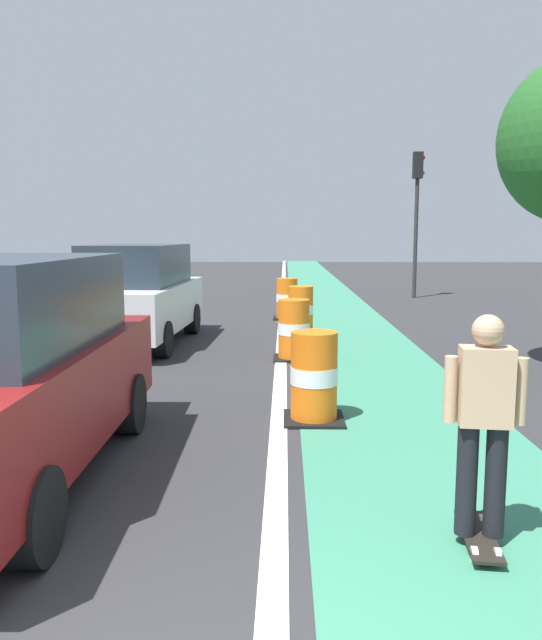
# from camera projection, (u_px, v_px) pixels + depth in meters

# --- Properties ---
(bike_lane_strip) EXTENTS (2.50, 80.00, 0.01)m
(bike_lane_strip) POSITION_uv_depth(u_px,v_px,m) (346.00, 332.00, 14.52)
(bike_lane_strip) COLOR #387F60
(bike_lane_strip) RESTS_ON ground
(lane_divider_stripe) EXTENTS (0.20, 80.00, 0.01)m
(lane_divider_stripe) POSITION_uv_depth(u_px,v_px,m) (282.00, 331.00, 14.56)
(lane_divider_stripe) COLOR silver
(lane_divider_stripe) RESTS_ON ground
(skateboarder_on_lane) EXTENTS (0.57, 0.82, 1.69)m
(skateboarder_on_lane) POSITION_uv_depth(u_px,v_px,m) (484.00, 423.00, 4.42)
(skateboarder_on_lane) COLOR black
(skateboarder_on_lane) RESTS_ON ground
(parked_suv_second) EXTENTS (2.07, 4.67, 2.04)m
(parked_suv_second) POSITION_uv_depth(u_px,v_px,m) (138.00, 294.00, 12.79)
(parked_suv_second) COLOR silver
(parked_suv_second) RESTS_ON ground
(traffic_barrel_front) EXTENTS (0.73, 0.73, 1.09)m
(traffic_barrel_front) POSITION_uv_depth(u_px,v_px,m) (314.00, 378.00, 7.51)
(traffic_barrel_front) COLOR orange
(traffic_barrel_front) RESTS_ON ground
(traffic_barrel_mid) EXTENTS (0.73, 0.73, 1.09)m
(traffic_barrel_mid) POSITION_uv_depth(u_px,v_px,m) (294.00, 330.00, 11.25)
(traffic_barrel_mid) COLOR orange
(traffic_barrel_mid) RESTS_ON ground
(traffic_barrel_back) EXTENTS (0.73, 0.73, 1.09)m
(traffic_barrel_back) POSITION_uv_depth(u_px,v_px,m) (301.00, 311.00, 14.13)
(traffic_barrel_back) COLOR orange
(traffic_barrel_back) RESTS_ON ground
(traffic_barrel_far) EXTENTS (0.73, 0.73, 1.09)m
(traffic_barrel_far) POSITION_uv_depth(u_px,v_px,m) (287.00, 299.00, 16.71)
(traffic_barrel_far) COLOR orange
(traffic_barrel_far) RESTS_ON ground
(traffic_light_corner) EXTENTS (0.41, 0.32, 5.10)m
(traffic_light_corner) POSITION_uv_depth(u_px,v_px,m) (417.00, 199.00, 21.94)
(traffic_light_corner) COLOR #2D2D2D
(traffic_light_corner) RESTS_ON ground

